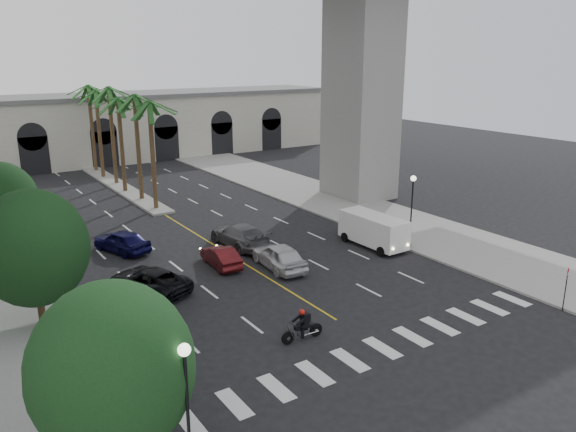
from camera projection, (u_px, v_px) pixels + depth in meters
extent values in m
plane|color=black|center=(361.00, 335.00, 27.97)|extent=(140.00, 140.00, 0.00)
cube|color=gray|center=(380.00, 217.00, 47.91)|extent=(8.00, 100.00, 0.15)
cube|color=gray|center=(121.00, 187.00, 58.32)|extent=(2.00, 24.00, 0.20)
cube|color=silver|center=(76.00, 131.00, 70.82)|extent=(70.00, 10.00, 8.00)
cube|color=slate|center=(73.00, 97.00, 69.63)|extent=(71.00, 10.50, 0.50)
cube|color=gray|center=(362.00, 88.00, 52.48)|extent=(5.00, 6.00, 20.80)
cylinder|color=#47331E|center=(153.00, 157.00, 49.03)|extent=(0.40, 0.40, 9.50)
cylinder|color=#47331E|center=(138.00, 149.00, 52.24)|extent=(0.40, 0.40, 9.80)
cylinder|color=#47331E|center=(122.00, 147.00, 55.34)|extent=(0.40, 0.40, 9.30)
cylinder|color=#47331E|center=(113.00, 137.00, 58.62)|extent=(0.40, 0.40, 10.10)
cylinder|color=#47331E|center=(100.00, 135.00, 61.75)|extent=(0.40, 0.40, 9.60)
cylinder|color=#47331E|center=(92.00, 130.00, 65.07)|extent=(0.40, 0.40, 9.90)
ellipsoid|color=black|center=(113.00, 369.00, 17.53)|extent=(5.20, 5.20, 5.72)
cylinder|color=#382616|center=(40.00, 303.00, 28.71)|extent=(0.36, 0.36, 2.45)
ellipsoid|color=black|center=(33.00, 248.00, 27.87)|extent=(5.44, 5.44, 5.98)
cylinder|color=#382616|center=(5.00, 242.00, 38.33)|extent=(0.36, 0.36, 2.27)
ellipsoid|color=black|center=(0.00, 202.00, 37.55)|extent=(5.04, 5.04, 5.54)
cylinder|color=black|center=(188.00, 424.00, 17.18)|extent=(0.11, 0.11, 5.00)
sphere|color=white|center=(184.00, 350.00, 16.47)|extent=(0.40, 0.40, 0.40)
cylinder|color=black|center=(51.00, 278.00, 34.65)|extent=(0.28, 0.28, 0.36)
cylinder|color=black|center=(46.00, 241.00, 33.97)|extent=(0.11, 0.11, 5.00)
sphere|color=white|center=(41.00, 200.00, 33.26)|extent=(0.40, 0.40, 0.40)
cylinder|color=black|center=(409.00, 246.00, 40.37)|extent=(0.28, 0.28, 0.36)
cylinder|color=black|center=(411.00, 214.00, 39.70)|extent=(0.11, 0.11, 5.00)
sphere|color=white|center=(413.00, 178.00, 38.98)|extent=(0.40, 0.40, 0.40)
cylinder|color=black|center=(163.00, 406.00, 19.47)|extent=(0.10, 0.10, 3.50)
cube|color=black|center=(160.00, 368.00, 19.05)|extent=(0.25, 0.18, 0.80)
cylinder|color=black|center=(126.00, 356.00, 22.67)|extent=(0.10, 0.10, 3.50)
cube|color=black|center=(123.00, 323.00, 22.25)|extent=(0.25, 0.18, 0.80)
cylinder|color=black|center=(288.00, 338.00, 27.00)|extent=(0.68, 0.14, 0.68)
cylinder|color=black|center=(316.00, 330.00, 27.81)|extent=(0.68, 0.14, 0.68)
cube|color=silver|center=(303.00, 332.00, 27.41)|extent=(0.46, 0.34, 0.29)
cube|color=black|center=(300.00, 327.00, 27.24)|extent=(0.63, 0.28, 0.23)
cube|color=black|center=(309.00, 325.00, 27.50)|extent=(0.52, 0.29, 0.14)
cylinder|color=black|center=(292.00, 324.00, 26.94)|extent=(0.06, 0.62, 0.03)
cube|color=black|center=(305.00, 319.00, 27.25)|extent=(0.31, 0.44, 0.59)
cube|color=black|center=(308.00, 317.00, 27.32)|extent=(0.17, 0.34, 0.43)
sphere|color=red|center=(302.00, 312.00, 27.07)|extent=(0.29, 0.29, 0.29)
imported|color=silver|center=(279.00, 256.00, 36.45)|extent=(2.40, 5.09, 1.68)
imported|color=#4F0F12|center=(221.00, 257.00, 36.85)|extent=(1.72, 4.16, 1.34)
imported|color=black|center=(149.00, 280.00, 32.80)|extent=(4.26, 5.88, 1.49)
imported|color=#58585C|center=(240.00, 235.00, 40.70)|extent=(2.58, 5.81, 1.66)
imported|color=#0F0E43|center=(122.00, 241.00, 39.52)|extent=(3.36, 5.06, 1.60)
cube|color=white|center=(373.00, 229.00, 40.48)|extent=(2.11, 5.50, 2.02)
cube|color=black|center=(399.00, 235.00, 38.37)|extent=(1.88, 0.28, 0.86)
cylinder|color=black|center=(381.00, 252.00, 38.71)|extent=(0.29, 0.71, 0.71)
cylinder|color=black|center=(401.00, 246.00, 39.75)|extent=(0.29, 0.71, 0.71)
cylinder|color=black|center=(345.00, 237.00, 41.75)|extent=(0.29, 0.71, 0.71)
cylinder|color=black|center=(365.00, 233.00, 42.80)|extent=(0.29, 0.71, 0.71)
imported|color=black|center=(105.00, 406.00, 20.59)|extent=(0.73, 0.56, 1.81)
imported|color=black|center=(116.00, 364.00, 23.40)|extent=(0.90, 0.70, 1.82)
cylinder|color=black|center=(565.00, 290.00, 30.25)|extent=(0.06, 0.06, 2.46)
cylinder|color=#9E0B17|center=(568.00, 273.00, 29.98)|extent=(0.58, 0.27, 0.62)
cube|color=silver|center=(568.00, 273.00, 29.98)|extent=(0.44, 0.21, 0.10)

